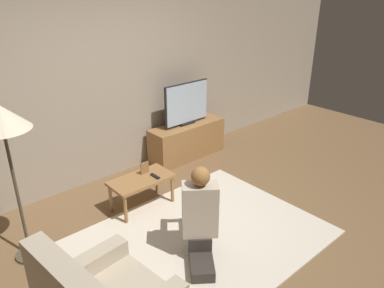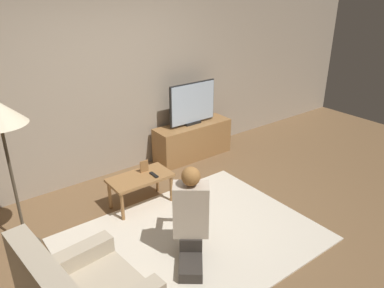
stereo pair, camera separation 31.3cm
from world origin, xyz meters
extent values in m
plane|color=brown|center=(0.00, 0.00, 0.00)|extent=(10.00, 10.00, 0.00)
cube|color=tan|center=(0.00, 1.93, 1.30)|extent=(10.00, 0.06, 2.60)
cube|color=beige|center=(0.00, 0.00, 0.01)|extent=(2.57, 1.93, 0.02)
cube|color=olive|center=(1.24, 1.64, 0.27)|extent=(1.23, 0.39, 0.54)
cube|color=black|center=(1.24, 1.64, 0.56)|extent=(0.27, 0.08, 0.04)
cube|color=black|center=(1.24, 1.65, 0.87)|extent=(0.80, 0.03, 0.61)
cube|color=silver|center=(1.24, 1.64, 0.87)|extent=(0.77, 0.04, 0.58)
cube|color=olive|center=(-0.09, 0.92, 0.38)|extent=(0.75, 0.40, 0.04)
cylinder|color=olive|center=(-0.43, 0.76, 0.18)|extent=(0.04, 0.04, 0.36)
cylinder|color=olive|center=(0.24, 0.76, 0.18)|extent=(0.04, 0.04, 0.36)
cylinder|color=olive|center=(-0.43, 1.08, 0.18)|extent=(0.04, 0.04, 0.36)
cylinder|color=olive|center=(0.24, 1.08, 0.18)|extent=(0.04, 0.04, 0.36)
cylinder|color=#4C4233|center=(-1.44, 0.94, 0.01)|extent=(0.28, 0.28, 0.03)
cylinder|color=#4C4233|center=(-1.44, 0.94, 0.79)|extent=(0.03, 0.03, 1.52)
cone|color=beige|center=(-1.44, 0.94, 1.48)|extent=(0.48, 0.48, 0.22)
cube|color=#332D28|center=(-0.27, -0.32, 0.07)|extent=(0.46, 0.51, 0.11)
cube|color=#332D28|center=(-0.16, -0.17, 0.20)|extent=(0.32, 0.32, 0.14)
cube|color=#C1B29E|center=(-0.16, -0.17, 0.54)|extent=(0.39, 0.37, 0.54)
sphere|color=tan|center=(-0.16, -0.17, 0.89)|extent=(0.18, 0.18, 0.18)
sphere|color=#9E6B38|center=(-0.17, -0.19, 0.91)|extent=(0.18, 0.18, 0.18)
cube|color=black|center=(0.07, 0.12, 0.56)|extent=(0.13, 0.11, 0.04)
cylinder|color=#C1B29E|center=(0.08, -0.03, 0.56)|extent=(0.24, 0.28, 0.07)
cylinder|color=#C1B29E|center=(-0.08, 0.09, 0.56)|extent=(0.24, 0.28, 0.07)
cube|color=olive|center=(0.01, 0.99, 0.47)|extent=(0.11, 0.01, 0.15)
cube|color=black|center=(0.05, 0.84, 0.41)|extent=(0.04, 0.15, 0.02)
camera|label=1|loc=(-2.20, -2.37, 2.55)|focal=35.00mm
camera|label=2|loc=(-1.96, -2.57, 2.55)|focal=35.00mm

